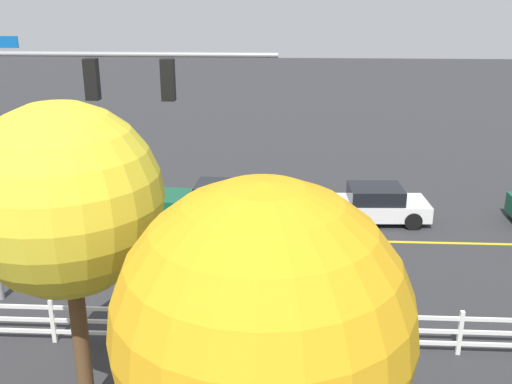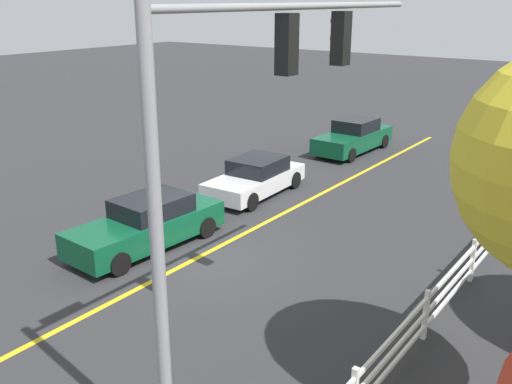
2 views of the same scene
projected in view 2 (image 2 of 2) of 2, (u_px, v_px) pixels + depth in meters
name	position (u px, v px, depth m)	size (l,w,h in m)	color
ground_plane	(200.00, 257.00, 16.03)	(120.00, 120.00, 0.00)	#2D2D30
lane_center_stripe	(280.00, 215.00, 19.08)	(28.00, 0.16, 0.01)	gold
signal_assembly	(249.00, 119.00, 9.03)	(7.80, 0.38, 7.15)	gray
car_0	(354.00, 137.00, 26.76)	(4.84, 1.93, 1.54)	#0C4C2D
car_1	(256.00, 177.00, 20.94)	(4.40, 2.04, 1.35)	silver
car_2	(148.00, 224.00, 16.45)	(4.84, 2.02, 1.48)	#0C4C2D
white_rail_fence	(473.00, 259.00, 14.46)	(26.10, 0.10, 1.15)	white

